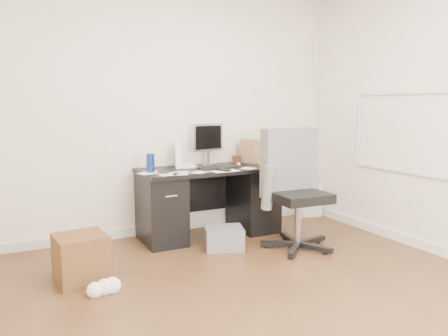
{
  "coord_description": "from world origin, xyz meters",
  "views": [
    {
      "loc": [
        -1.64,
        -2.59,
        1.42
      ],
      "look_at": [
        0.25,
        1.2,
        0.81
      ],
      "focal_mm": 35.0,
      "sensor_mm": 36.0,
      "label": 1
    }
  ],
  "objects_px": {
    "lcd_monitor": "(208,144)",
    "keyboard": "(220,168)",
    "desk": "(209,200)",
    "wicker_basket": "(81,258)",
    "office_chair": "(299,190)",
    "pc_tower": "(262,206)"
  },
  "relations": [
    {
      "from": "lcd_monitor",
      "to": "keyboard",
      "type": "bearing_deg",
      "value": -100.14
    },
    {
      "from": "desk",
      "to": "wicker_basket",
      "type": "height_order",
      "value": "desk"
    },
    {
      "from": "lcd_monitor",
      "to": "office_chair",
      "type": "xyz_separation_m",
      "value": [
        0.53,
        -1.01,
        -0.39
      ]
    },
    {
      "from": "keyboard",
      "to": "lcd_monitor",
      "type": "bearing_deg",
      "value": 81.38
    },
    {
      "from": "wicker_basket",
      "to": "office_chair",
      "type": "bearing_deg",
      "value": -3.09
    },
    {
      "from": "pc_tower",
      "to": "lcd_monitor",
      "type": "bearing_deg",
      "value": -173.28
    },
    {
      "from": "desk",
      "to": "wicker_basket",
      "type": "distance_m",
      "value": 1.63
    },
    {
      "from": "desk",
      "to": "office_chair",
      "type": "xyz_separation_m",
      "value": [
        0.6,
        -0.8,
        0.2
      ]
    },
    {
      "from": "keyboard",
      "to": "office_chair",
      "type": "distance_m",
      "value": 0.88
    },
    {
      "from": "lcd_monitor",
      "to": "office_chair",
      "type": "relative_size",
      "value": 0.4
    },
    {
      "from": "office_chair",
      "to": "pc_tower",
      "type": "distance_m",
      "value": 0.93
    },
    {
      "from": "desk",
      "to": "lcd_monitor",
      "type": "bearing_deg",
      "value": 69.28
    },
    {
      "from": "lcd_monitor",
      "to": "wicker_basket",
      "type": "xyz_separation_m",
      "value": [
        -1.54,
        -0.9,
        -0.79
      ]
    },
    {
      "from": "pc_tower",
      "to": "wicker_basket",
      "type": "relative_size",
      "value": 1.26
    },
    {
      "from": "wicker_basket",
      "to": "keyboard",
      "type": "bearing_deg",
      "value": 20.19
    },
    {
      "from": "desk",
      "to": "pc_tower",
      "type": "relative_size",
      "value": 3.08
    },
    {
      "from": "office_chair",
      "to": "pc_tower",
      "type": "bearing_deg",
      "value": 85.03
    },
    {
      "from": "keyboard",
      "to": "wicker_basket",
      "type": "xyz_separation_m",
      "value": [
        -1.52,
        -0.56,
        -0.57
      ]
    },
    {
      "from": "lcd_monitor",
      "to": "keyboard",
      "type": "height_order",
      "value": "lcd_monitor"
    },
    {
      "from": "lcd_monitor",
      "to": "pc_tower",
      "type": "height_order",
      "value": "lcd_monitor"
    },
    {
      "from": "lcd_monitor",
      "to": "keyboard",
      "type": "distance_m",
      "value": 0.41
    },
    {
      "from": "desk",
      "to": "office_chair",
      "type": "height_order",
      "value": "office_chair"
    }
  ]
}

